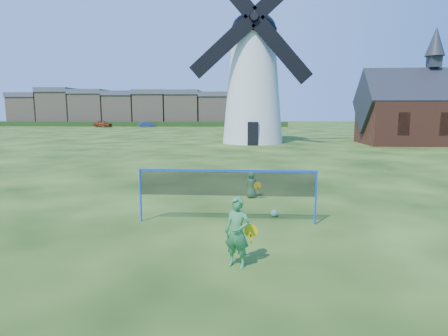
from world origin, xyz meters
name	(u,v)px	position (x,y,z in m)	size (l,w,h in m)	color
ground	(216,221)	(0.00, 0.00, 0.00)	(220.00, 220.00, 0.00)	black
windmill	(253,79)	(1.37, 27.08, 6.32)	(11.98, 6.00, 17.58)	white
chapel	(430,112)	(18.34, 26.68, 3.08)	(12.96, 6.28, 10.96)	brown
badminton_net	(227,184)	(0.32, -0.11, 1.14)	(5.05, 0.05, 1.55)	blue
player_girl	(237,232)	(0.71, -3.12, 0.73)	(0.73, 0.52, 1.47)	#378A4A
player_boy	(251,185)	(1.05, 3.06, 0.50)	(0.63, 0.43, 0.99)	#49974B
play_ball	(274,213)	(1.72, 0.59, 0.11)	(0.22, 0.22, 0.22)	green
terraced_houses	(138,108)	(-23.78, 72.00, 3.86)	(57.29, 8.40, 8.28)	tan
hedge	(138,124)	(-22.00, 66.00, 0.50)	(62.00, 0.80, 1.00)	#193814
car_left	(103,124)	(-28.26, 62.74, 0.64)	(1.52, 3.78, 1.29)	maroon
car_right	(147,124)	(-19.52, 63.66, 0.55)	(1.16, 3.32, 1.09)	navy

